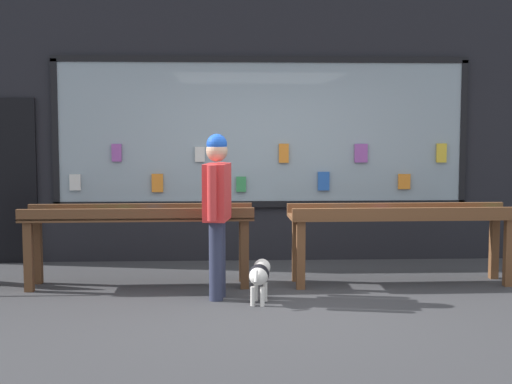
{
  "coord_description": "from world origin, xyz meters",
  "views": [
    {
      "loc": [
        -0.5,
        -6.87,
        1.72
      ],
      "look_at": [
        -0.17,
        0.64,
        1.04
      ],
      "focal_mm": 50.0,
      "sensor_mm": 36.0,
      "label": 1
    }
  ],
  "objects_px": {
    "display_table_left": "(139,222)",
    "person_browsing": "(217,203)",
    "display_table_right": "(401,221)",
    "small_dog": "(260,274)"
  },
  "relations": [
    {
      "from": "person_browsing",
      "to": "small_dog",
      "type": "distance_m",
      "value": 0.83
    },
    {
      "from": "display_table_right",
      "to": "small_dog",
      "type": "height_order",
      "value": "display_table_right"
    },
    {
      "from": "display_table_right",
      "to": "display_table_left",
      "type": "bearing_deg",
      "value": 179.98
    },
    {
      "from": "display_table_left",
      "to": "display_table_right",
      "type": "xyz_separation_m",
      "value": [
        2.88,
        -0.0,
        -0.01
      ]
    },
    {
      "from": "display_table_left",
      "to": "display_table_right",
      "type": "distance_m",
      "value": 2.88
    },
    {
      "from": "display_table_left",
      "to": "display_table_right",
      "type": "bearing_deg",
      "value": -0.02
    },
    {
      "from": "person_browsing",
      "to": "small_dog",
      "type": "bearing_deg",
      "value": -105.15
    },
    {
      "from": "display_table_left",
      "to": "small_dog",
      "type": "xyz_separation_m",
      "value": [
        1.28,
        -0.8,
        -0.42
      ]
    },
    {
      "from": "display_table_right",
      "to": "person_browsing",
      "type": "height_order",
      "value": "person_browsing"
    },
    {
      "from": "display_table_left",
      "to": "person_browsing",
      "type": "relative_size",
      "value": 1.49
    }
  ]
}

